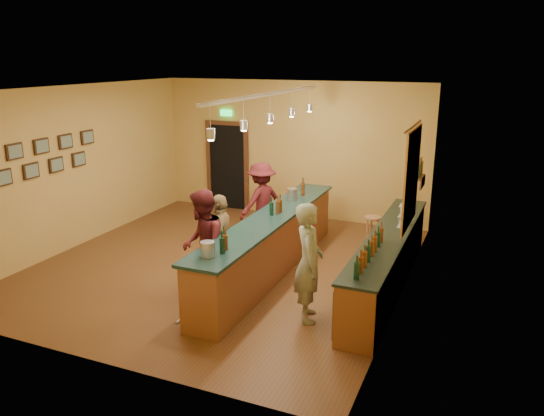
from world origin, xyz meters
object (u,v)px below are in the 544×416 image
at_px(customer_a, 203,245).
at_px(bartender, 309,262).
at_px(tasting_bar, 270,241).
at_px(bar_stool, 372,224).
at_px(customer_c, 261,201).
at_px(customer_b, 221,241).
at_px(back_counter, 387,260).

bearing_deg(customer_a, bartender, 63.50).
height_order(tasting_bar, bar_stool, tasting_bar).
height_order(bartender, bar_stool, bartender).
bearing_deg(customer_a, customer_c, 160.85).
bearing_deg(customer_b, bartender, 52.95).
xyz_separation_m(customer_b, customer_c, (-0.34, 2.41, 0.03)).
height_order(customer_a, customer_c, customer_a).
relative_size(bartender, customer_b, 1.12).
height_order(customer_b, customer_c, customer_c).
bearing_deg(back_counter, customer_c, 153.89).
bearing_deg(customer_c, bartender, 59.08).
xyz_separation_m(back_counter, bartender, (-0.85, -1.54, 0.40)).
bearing_deg(customer_c, bar_stool, 121.58).
xyz_separation_m(tasting_bar, bar_stool, (1.40, 1.91, -0.08)).
bearing_deg(bar_stool, customer_a, -121.78).
xyz_separation_m(customer_b, bar_stool, (1.94, 2.70, -0.27)).
height_order(back_counter, customer_b, customer_b).
xyz_separation_m(tasting_bar, customer_c, (-0.89, 1.61, 0.21)).
bearing_deg(customer_b, customer_a, -24.28).
bearing_deg(customer_a, tasting_bar, 130.62).
distance_m(back_counter, customer_b, 2.78).
relative_size(back_counter, tasting_bar, 0.89).
relative_size(bartender, customer_c, 1.08).
bearing_deg(back_counter, bartender, -119.02).
distance_m(tasting_bar, customer_a, 1.46).
bearing_deg(bartender, customer_c, 12.20).
height_order(bartender, customer_b, bartender).
bearing_deg(customer_b, bar_stool, 125.15).
relative_size(back_counter, customer_a, 2.58).
bearing_deg(back_counter, customer_a, -150.53).
height_order(customer_a, customer_b, customer_a).
relative_size(back_counter, customer_c, 2.78).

